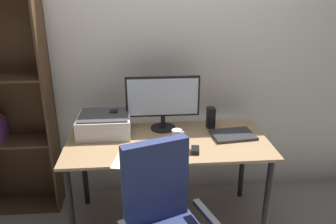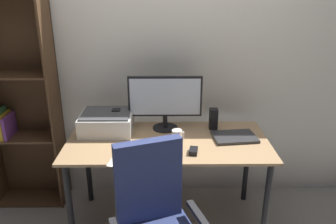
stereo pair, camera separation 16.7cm
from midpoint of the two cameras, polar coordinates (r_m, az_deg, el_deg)
ground_plane at (r=2.92m, az=1.68°, el=-18.02°), size 12.00×12.00×0.00m
back_wall at (r=2.86m, az=1.55°, el=10.08°), size 6.40×0.10×2.60m
desk at (r=2.56m, az=1.84°, el=-6.55°), size 1.51×0.72×0.74m
monitor at (r=2.63m, az=1.31°, el=2.16°), size 0.58×0.20×0.43m
keyboard at (r=2.34m, az=0.81°, el=-6.72°), size 0.29×0.11×0.02m
mouse at (r=2.35m, az=6.39°, el=-6.63°), size 0.07×0.10×0.03m
coffee_mug at (r=2.50m, az=3.46°, el=-4.02°), size 0.09×0.08×0.09m
laptop at (r=2.61m, az=13.02°, el=-4.18°), size 0.34×0.27×0.02m
speaker_left at (r=2.70m, az=-6.97°, el=-1.26°), size 0.06×0.07×0.17m
speaker_right at (r=2.72m, az=9.47°, el=-1.19°), size 0.06×0.07×0.17m
printer at (r=2.66m, az=-8.60°, el=-1.77°), size 0.40×0.34×0.16m
paper_sheet at (r=2.30m, az=-4.63°, el=-7.63°), size 0.26×0.33×0.00m
bookshelf at (r=3.02m, az=-22.57°, el=0.66°), size 0.60×0.28×1.79m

